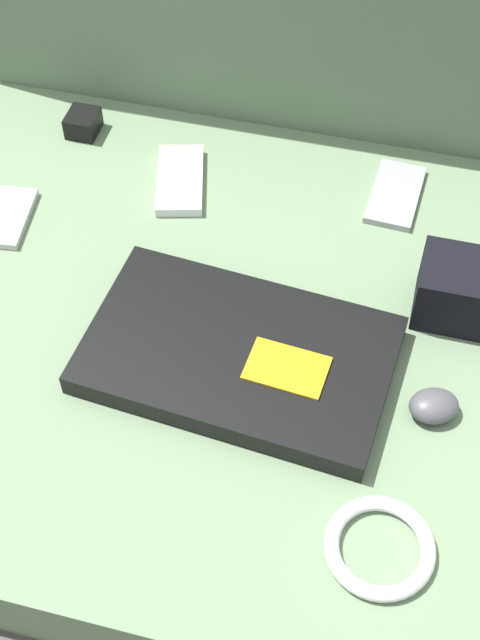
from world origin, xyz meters
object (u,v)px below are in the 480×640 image
laptop (239,355)px  phone_silver (3,217)px  computer_mouse (434,406)px  phone_small (395,195)px  camera_pouch (471,292)px  phone_black (180,180)px  charger_brick (83,123)px

laptop → phone_silver: (-0.36, 0.15, -0.01)m
laptop → computer_mouse: (0.23, -0.01, -0.00)m
phone_silver → phone_small: size_ratio=0.91×
camera_pouch → phone_small: bearing=121.7°
phone_black → charger_brick: (-0.17, 0.07, 0.01)m
camera_pouch → charger_brick: 0.60m
phone_small → laptop: bearing=-110.2°
charger_brick → laptop: bearing=-47.2°
phone_small → phone_black: bearing=-167.7°
laptop → phone_silver: laptop is taller
laptop → camera_pouch: camera_pouch is taller
laptop → camera_pouch: size_ratio=2.89×
laptop → phone_black: size_ratio=2.60×
phone_silver → phone_small: (0.50, 0.17, -0.00)m
phone_silver → phone_black: (0.21, 0.12, 0.00)m
phone_silver → phone_small: bearing=11.9°
phone_black → camera_pouch: bearing=-33.1°
camera_pouch → phone_black: bearing=161.6°
computer_mouse → charger_brick: bearing=122.1°
charger_brick → camera_pouch: bearing=-19.8°
laptop → charger_brick: size_ratio=7.65×
phone_silver → camera_pouch: bearing=-7.8°
phone_silver → camera_pouch: camera_pouch is taller
laptop → phone_small: size_ratio=2.93×
phone_small → camera_pouch: (0.11, -0.18, 0.03)m
phone_silver → camera_pouch: 0.61m
computer_mouse → charger_brick: charger_brick is taller
laptop → phone_small: laptop is taller
phone_silver → charger_brick: charger_brick is taller
phone_silver → phone_black: phone_black is taller
phone_small → charger_brick: 0.46m
camera_pouch → charger_brick: camera_pouch is taller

